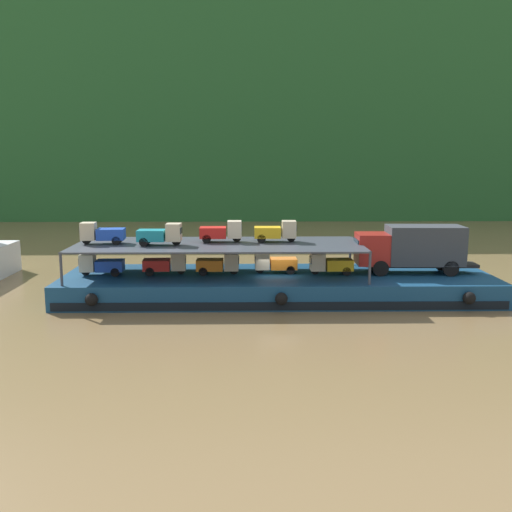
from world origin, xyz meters
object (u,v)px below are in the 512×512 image
Objects in this scene: cargo_barge at (278,286)px; mini_truck_upper_stern at (102,233)px; mini_truck_upper_fore at (222,232)px; mini_truck_lower_aft at (165,264)px; mini_truck_upper_bow at (276,231)px; covered_lorry at (412,247)px; mini_truck_lower_fore at (275,263)px; mini_truck_lower_bow at (330,264)px; mini_truck_lower_stern at (101,265)px; mini_truck_lower_mid at (219,264)px; mini_truck_upper_mid at (160,234)px.

mini_truck_upper_stern reaches higher than cargo_barge.
mini_truck_upper_stern is 1.01× the size of mini_truck_upper_fore.
mini_truck_upper_fore reaches higher than cargo_barge.
mini_truck_lower_aft is 1.02× the size of mini_truck_upper_bow.
covered_lorry is at bearing 0.46° from mini_truck_lower_aft.
cargo_barge is 3.48× the size of covered_lorry.
mini_truck_lower_aft is at bearing 1.48° from mini_truck_upper_stern.
mini_truck_lower_fore is at bearing -5.81° from mini_truck_upper_fore.
mini_truck_upper_bow reaches higher than mini_truck_lower_bow.
cargo_barge is 9.91× the size of mini_truck_lower_fore.
mini_truck_upper_fore is at bearing 173.49° from mini_truck_lower_bow.
mini_truck_lower_stern is 1.00× the size of mini_truck_lower_bow.
mini_truck_lower_bow is 14.73m from mini_truck_upper_stern.
mini_truck_upper_fore reaches higher than mini_truck_lower_mid.
mini_truck_lower_mid is at bearing -169.00° from mini_truck_upper_bow.
mini_truck_lower_mid is at bearing 179.22° from mini_truck_lower_bow.
mini_truck_lower_aft is (-7.24, 0.17, 1.44)m from cargo_barge.
covered_lorry is 12.60m from mini_truck_lower_mid.
mini_truck_lower_stern is at bearing 173.07° from mini_truck_upper_mid.
mini_truck_lower_mid is at bearing -179.02° from covered_lorry.
mini_truck_upper_bow is at bearing 4.55° from mini_truck_lower_stern.
mini_truck_upper_fore is (-12.38, 0.49, 1.00)m from covered_lorry.
mini_truck_upper_stern is (0.11, 0.15, 2.00)m from mini_truck_lower_stern.
mini_truck_lower_mid is at bearing 0.12° from mini_truck_upper_stern.
covered_lorry is at bearing 0.98° from mini_truck_lower_mid.
covered_lorry is 19.98m from mini_truck_upper_stern.
mini_truck_upper_stern is 7.61m from mini_truck_upper_fore.
mini_truck_upper_mid and mini_truck_upper_bow have the same top height.
mini_truck_upper_mid is at bearing -102.23° from mini_truck_lower_aft.
mini_truck_lower_aft and mini_truck_lower_mid have the same top height.
mini_truck_lower_stern is 4.08m from mini_truck_lower_aft.
cargo_barge is 11.72m from mini_truck_upper_stern.
mini_truck_upper_stern is at bearing 179.68° from mini_truck_lower_bow.
mini_truck_lower_fore is 2.04m from mini_truck_upper_bow.
mini_truck_upper_bow is at bearing 11.00° from mini_truck_lower_mid.
mini_truck_lower_fore is at bearing 2.13° from mini_truck_lower_aft.
mini_truck_upper_mid is at bearing -169.83° from mini_truck_lower_mid.
mini_truck_upper_stern reaches higher than mini_truck_lower_aft.
mini_truck_lower_mid is 0.99× the size of mini_truck_lower_fore.
covered_lorry is (8.75, 0.30, 2.45)m from cargo_barge.
mini_truck_lower_bow is (3.38, -0.02, 1.44)m from cargo_barge.
covered_lorry is at bearing 1.09° from mini_truck_lower_stern.
mini_truck_upper_mid is 1.00× the size of mini_truck_upper_fore.
mini_truck_lower_mid is 4.16m from mini_truck_upper_mid.
cargo_barge is 9.89× the size of mini_truck_lower_bow.
mini_truck_lower_stern is at bearing -126.08° from mini_truck_upper_stern.
mini_truck_upper_fore reaches higher than mini_truck_lower_stern.
mini_truck_upper_mid is at bearing -176.96° from covered_lorry.
mini_truck_upper_fore is (0.18, 0.70, 2.00)m from mini_truck_lower_mid.
mini_truck_upper_mid is (-7.40, -0.56, 3.44)m from cargo_barge.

